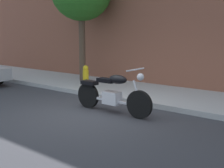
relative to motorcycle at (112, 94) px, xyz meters
The scene contains 4 objects.
ground_plane 0.84m from the motorcycle, 125.81° to the right, with size 60.00×60.00×0.00m, color #38383D.
sidewalk 2.42m from the motorcycle, 99.70° to the left, with size 25.85×2.67×0.14m, color #B1B1B1.
motorcycle is the anchor object (origin of this frame).
fire_hydrant 2.88m from the motorcycle, 146.91° to the left, with size 0.20×0.20×0.91m.
Camera 1 is at (4.93, -5.08, 1.99)m, focal length 47.38 mm.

